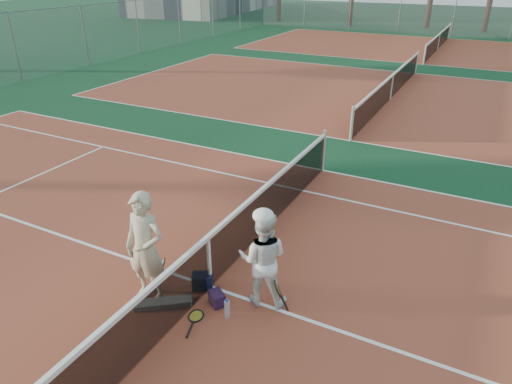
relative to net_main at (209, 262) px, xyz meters
The scene contains 17 objects.
ground 0.51m from the net_main, ahead, with size 130.00×130.00×0.00m, color #0E361D.
court_main 0.51m from the net_main, ahead, with size 23.77×10.97×0.01m, color brown.
court_far_a 13.51m from the net_main, 90.00° to the left, with size 23.77×10.97×0.01m, color brown.
court_far_b 27.00m from the net_main, 90.00° to the left, with size 23.77×10.97×0.01m, color brown.
net_main is the anchor object (origin of this frame).
net_far_a 13.50m from the net_main, 90.00° to the left, with size 0.10×10.98×1.02m, color black, non-canonical shape.
net_far_b 27.00m from the net_main, 90.00° to the left, with size 0.10×10.98×1.02m, color black, non-canonical shape.
fence_back 34.01m from the net_main, 90.00° to the left, with size 32.00×0.06×3.00m, color slate, non-canonical shape.
player_a 1.07m from the net_main, 137.64° to the right, with size 0.69×0.45×1.88m, color #BAB090.
player_b 0.98m from the net_main, ahead, with size 0.79×0.61×1.62m, color white.
racket_red 0.84m from the net_main, 155.88° to the right, with size 0.32×0.27×0.54m, color maroon, non-canonical shape.
racket_black_held 1.27m from the net_main, ahead, with size 0.25×0.27×0.57m, color black, non-canonical shape.
racket_spare 0.89m from the net_main, 75.20° to the right, with size 0.60×0.27×0.03m, color black, non-canonical shape.
sports_bag_navy 0.40m from the net_main, 148.16° to the right, with size 0.34×0.23×0.26m, color black.
sports_bag_purple 0.61m from the net_main, 44.13° to the right, with size 0.28×0.19×0.23m, color black.
net_cover_canvas 0.96m from the net_main, 119.19° to the right, with size 0.90×0.21×0.09m, color slate.
water_bottle 0.88m from the net_main, 38.64° to the right, with size 0.09×0.09×0.30m, color silver.
Camera 1 is at (3.51, -5.12, 4.88)m, focal length 32.00 mm.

